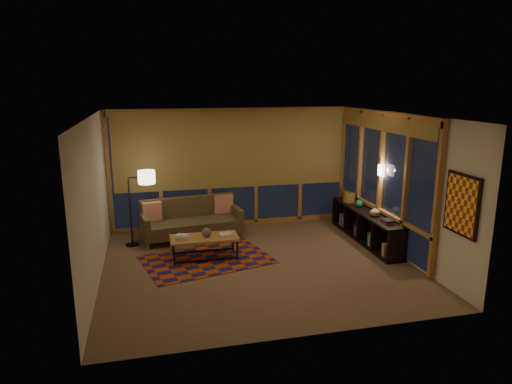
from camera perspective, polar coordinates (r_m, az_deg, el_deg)
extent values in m
cube|color=brown|center=(8.45, 0.24, -9.04)|extent=(5.50, 5.00, 0.01)
cube|color=silver|center=(7.82, 0.25, 9.55)|extent=(5.50, 5.00, 0.01)
cube|color=beige|center=(10.42, -3.01, 3.05)|extent=(5.50, 0.01, 2.70)
cube|color=beige|center=(5.73, 6.20, -5.85)|extent=(5.50, 0.01, 2.70)
cube|color=beige|center=(7.87, -19.62, -1.19)|extent=(0.01, 5.00, 2.70)
cube|color=beige|center=(9.06, 17.39, 0.85)|extent=(0.01, 5.00, 2.70)
cube|color=#B2380C|center=(8.70, -6.17, -8.38)|extent=(2.59, 2.03, 0.01)
sphere|color=black|center=(8.62, -6.19, -5.02)|extent=(0.20, 0.20, 0.17)
cylinder|color=olive|center=(10.38, 11.58, -0.68)|extent=(0.29, 0.29, 0.20)
sphere|color=#187566|center=(10.00, 12.77, -1.43)|extent=(0.16, 0.16, 0.15)
imported|color=tan|center=(9.38, 14.66, -2.34)|extent=(0.20, 0.20, 0.21)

